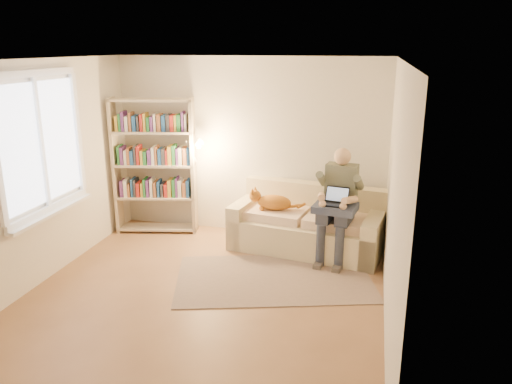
% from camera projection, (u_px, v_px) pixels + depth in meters
% --- Properties ---
extents(floor, '(4.50, 4.50, 0.00)m').
position_uv_depth(floor, '(201.00, 299.00, 5.60)').
color(floor, brown).
rests_on(floor, ground).
extents(ceiling, '(4.00, 4.50, 0.02)m').
position_uv_depth(ceiling, '(192.00, 60.00, 4.86)').
color(ceiling, white).
rests_on(ceiling, wall_back).
extents(wall_left, '(0.02, 4.50, 2.60)m').
position_uv_depth(wall_left, '(31.00, 177.00, 5.67)').
color(wall_left, silver).
rests_on(wall_left, floor).
extents(wall_right, '(0.02, 4.50, 2.60)m').
position_uv_depth(wall_right, '(394.00, 201.00, 4.78)').
color(wall_right, silver).
rests_on(wall_right, floor).
extents(wall_back, '(4.00, 0.02, 2.60)m').
position_uv_depth(wall_back, '(249.00, 147.00, 7.33)').
color(wall_back, silver).
rests_on(wall_back, floor).
extents(wall_front, '(4.00, 0.02, 2.60)m').
position_uv_depth(wall_front, '(74.00, 284.00, 3.13)').
color(wall_front, silver).
rests_on(wall_front, floor).
extents(window, '(0.12, 1.52, 1.69)m').
position_uv_depth(window, '(45.00, 167.00, 5.83)').
color(window, white).
rests_on(window, wall_left).
extents(sofa, '(2.16, 1.24, 0.87)m').
position_uv_depth(sofa, '(307.00, 227.00, 6.92)').
color(sofa, beige).
rests_on(sofa, floor).
extents(person, '(0.50, 0.70, 1.47)m').
position_uv_depth(person, '(338.00, 198.00, 6.47)').
color(person, '#646A56').
rests_on(person, sofa).
extents(cat, '(0.73, 0.32, 0.26)m').
position_uv_depth(cat, '(271.00, 201.00, 6.89)').
color(cat, orange).
rests_on(cat, sofa).
extents(blanket, '(0.59, 0.51, 0.09)m').
position_uv_depth(blanket, '(336.00, 208.00, 6.37)').
color(blanket, '#2D364F').
rests_on(blanket, person).
extents(laptop, '(0.34, 0.32, 0.25)m').
position_uv_depth(laptop, '(336.00, 200.00, 6.35)').
color(laptop, black).
rests_on(laptop, blanket).
extents(bookshelf, '(1.38, 0.55, 2.02)m').
position_uv_depth(bookshelf, '(154.00, 160.00, 7.35)').
color(bookshelf, '#C4B394').
rests_on(bookshelf, floor).
extents(rug, '(2.65, 1.99, 0.01)m').
position_uv_depth(rug, '(274.00, 278.00, 6.08)').
color(rug, gray).
rests_on(rug, floor).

